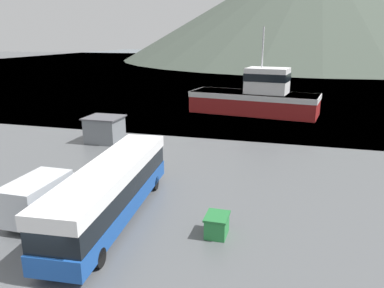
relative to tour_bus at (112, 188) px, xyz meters
name	(u,v)px	position (x,y,z in m)	size (l,w,h in m)	color
ground_plane	(50,281)	(-0.03, -5.76, -1.80)	(400.00, 400.00, 0.00)	#515456
water_surface	(273,62)	(-0.03, 137.85, -1.80)	(240.00, 240.00, 0.00)	slate
hill_backdrop	(317,3)	(15.52, 160.55, 21.39)	(164.74, 164.74, 46.38)	#424C42
tour_bus	(112,188)	(0.00, 0.00, 0.00)	(3.58, 12.76, 3.19)	#194799
delivery_van	(43,195)	(-3.86, -0.74, -0.54)	(2.13, 5.63, 2.39)	silver
fishing_boat	(257,97)	(4.50, 31.72, 0.40)	(16.93, 7.65, 10.92)	maroon
storage_bin	(217,225)	(5.91, -0.25, -1.24)	(1.15, 1.48, 1.10)	#287F3D
dock_kiosk	(105,129)	(-8.03, 14.15, -0.57)	(3.38, 3.06, 2.45)	slate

